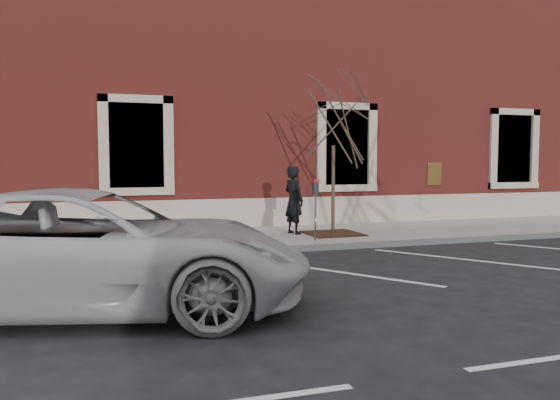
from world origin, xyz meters
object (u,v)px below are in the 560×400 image
object	(u,v)px
man	(294,200)
parking_meter	(316,198)
sapling	(334,121)
white_truck	(90,250)

from	to	relation	value
man	parking_meter	xyz separation A→B (m)	(0.09, -1.26, 0.13)
man	sapling	distance (m)	2.22
man	parking_meter	size ratio (longest dim) A/B	1.21
white_truck	parking_meter	bearing A→B (deg)	-35.55
sapling	white_truck	distance (m)	7.88
sapling	white_truck	world-z (taller)	sapling
parking_meter	sapling	bearing A→B (deg)	48.19
man	parking_meter	world-z (taller)	man
sapling	parking_meter	bearing A→B (deg)	-132.95
parking_meter	white_truck	size ratio (longest dim) A/B	0.24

